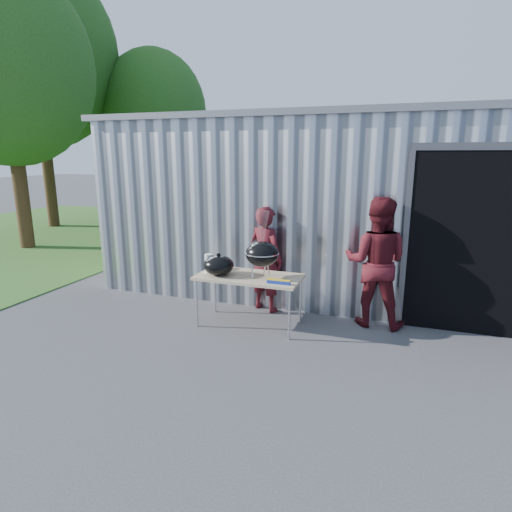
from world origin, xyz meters
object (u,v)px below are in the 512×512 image
at_px(person_cook, 266,259).
at_px(person_bystander, 376,262).
at_px(folding_table, 249,278).
at_px(kettle_grill, 262,249).

xyz_separation_m(person_cook, person_bystander, (1.68, -0.05, 0.10)).
height_order(folding_table, person_cook, person_cook).
bearing_deg(kettle_grill, person_cook, 103.96).
bearing_deg(kettle_grill, person_bystander, 24.04).
bearing_deg(person_bystander, kettle_grill, 26.81).
height_order(folding_table, kettle_grill, kettle_grill).
bearing_deg(kettle_grill, folding_table, 170.09).
relative_size(kettle_grill, person_bystander, 0.50).
height_order(kettle_grill, person_cook, kettle_grill).
xyz_separation_m(folding_table, kettle_grill, (0.21, -0.04, 0.45)).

